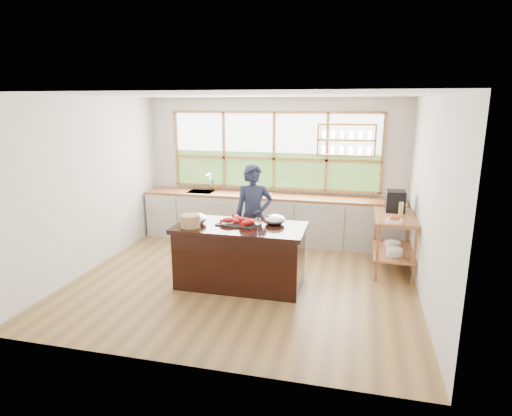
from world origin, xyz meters
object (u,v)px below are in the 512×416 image
(cook, at_px, (254,216))
(espresso_machine, at_px, (395,201))
(island, at_px, (240,255))
(wicker_basket, at_px, (190,221))

(cook, relative_size, espresso_machine, 5.00)
(island, relative_size, espresso_machine, 5.54)
(island, distance_m, espresso_machine, 2.67)
(island, xyz_separation_m, cook, (0.01, 0.78, 0.38))
(island, relative_size, cook, 1.11)
(wicker_basket, bearing_deg, cook, 56.50)
(espresso_machine, relative_size, wicker_basket, 1.22)
(island, xyz_separation_m, espresso_machine, (2.19, 1.40, 0.61))
(cook, bearing_deg, island, -107.69)
(island, height_order, espresso_machine, espresso_machine)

